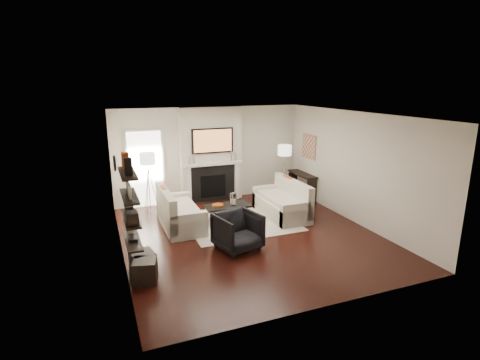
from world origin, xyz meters
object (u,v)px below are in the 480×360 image
object	(u,v)px
loveseat_left_base	(181,218)
ottoman_near	(143,262)
lamp_left_shade	(147,158)
armchair	(238,229)
coffee_table	(227,206)
loveseat_right_base	(281,208)
lamp_right_shade	(285,150)

from	to	relation	value
loveseat_left_base	ottoman_near	distance (m)	2.30
loveseat_left_base	ottoman_near	world-z (taller)	loveseat_left_base
lamp_left_shade	ottoman_near	xyz separation A→B (m)	(-0.62, -3.34, -1.25)
ottoman_near	armchair	bearing A→B (deg)	9.15
armchair	lamp_left_shade	size ratio (longest dim) A/B	2.12
loveseat_left_base	lamp_left_shade	world-z (taller)	lamp_left_shade
armchair	ottoman_near	xyz separation A→B (m)	(-1.97, -0.32, -0.22)
loveseat_left_base	lamp_left_shade	distance (m)	1.90
coffee_table	armchair	xyz separation A→B (m)	(-0.34, -1.59, 0.02)
loveseat_right_base	ottoman_near	size ratio (longest dim) A/B	4.50
armchair	loveseat_right_base	bearing A→B (deg)	25.83
loveseat_left_base	armchair	bearing A→B (deg)	-63.86
loveseat_right_base	coffee_table	world-z (taller)	same
loveseat_left_base	lamp_right_shade	distance (m)	3.77
lamp_left_shade	lamp_right_shade	size ratio (longest dim) A/B	1.00
loveseat_left_base	coffee_table	size ratio (longest dim) A/B	1.64
loveseat_right_base	coffee_table	size ratio (longest dim) A/B	1.64
lamp_left_shade	lamp_right_shade	distance (m)	3.91
loveseat_left_base	lamp_right_shade	xyz separation A→B (m)	(3.37, 1.15, 1.24)
loveseat_left_base	armchair	distance (m)	1.88
loveseat_left_base	armchair	size ratio (longest dim) A/B	2.12
coffee_table	lamp_right_shade	bearing A→B (deg)	29.14
armchair	lamp_left_shade	bearing A→B (deg)	100.08
lamp_right_shade	lamp_left_shade	bearing A→B (deg)	177.09
armchair	ottoman_near	bearing A→B (deg)	175.20
armchair	ottoman_near	size ratio (longest dim) A/B	2.12
loveseat_right_base	ottoman_near	distance (m)	4.14
lamp_left_shade	lamp_right_shade	bearing A→B (deg)	-2.91
loveseat_right_base	armchair	world-z (taller)	armchair
armchair	lamp_left_shade	xyz separation A→B (m)	(-1.35, 3.03, 1.03)
loveseat_right_base	lamp_left_shade	world-z (taller)	lamp_left_shade
loveseat_left_base	coffee_table	bearing A→B (deg)	-4.17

